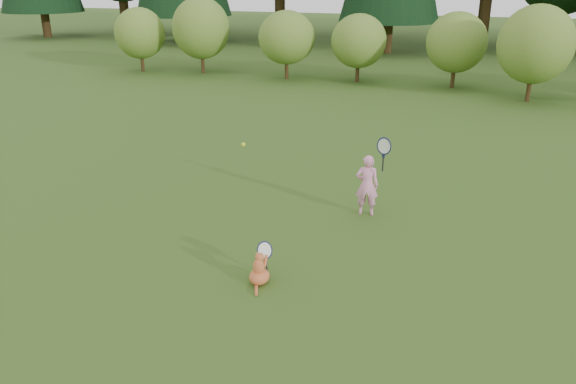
% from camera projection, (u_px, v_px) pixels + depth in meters
% --- Properties ---
extents(ground, '(100.00, 100.00, 0.00)m').
position_uv_depth(ground, '(256.00, 256.00, 7.91)').
color(ground, '#2C5116').
rests_on(ground, ground).
extents(shrub_row, '(28.00, 3.00, 2.80)m').
position_uv_depth(shrub_row, '(400.00, 47.00, 18.85)').
color(shrub_row, olive).
rests_on(shrub_row, ground).
extents(child, '(0.58, 0.32, 1.53)m').
position_uv_depth(child, '(368.00, 184.00, 9.09)').
color(child, pink).
rests_on(child, ground).
extents(cat, '(0.32, 0.63, 0.58)m').
position_uv_depth(cat, '(259.00, 267.00, 7.16)').
color(cat, '#C04B25').
rests_on(cat, ground).
extents(tennis_ball, '(0.08, 0.08, 0.08)m').
position_uv_depth(tennis_ball, '(243.00, 145.00, 9.69)').
color(tennis_ball, '#ACC517').
rests_on(tennis_ball, ground).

